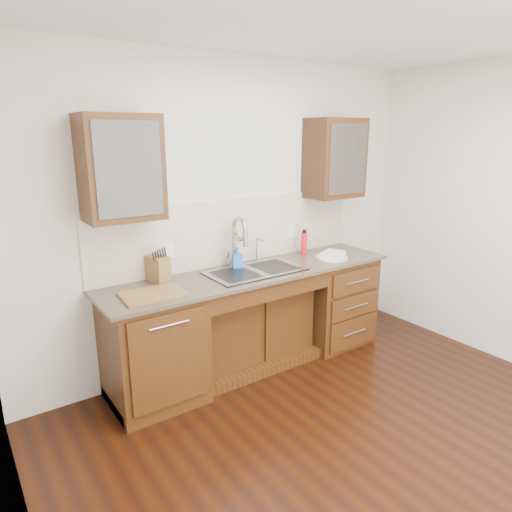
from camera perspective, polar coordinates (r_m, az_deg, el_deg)
ground at (r=3.45m, az=14.57°, el=-23.28°), size 4.00×3.50×0.10m
wall_back at (r=4.15m, az=-3.16°, el=5.20°), size 4.00×0.10×2.70m
wall_left at (r=1.83m, az=-29.39°, el=-10.18°), size 0.10×3.50×2.70m
base_cabinet_left at (r=3.72m, az=-12.72°, el=-11.20°), size 0.70×0.62×0.88m
base_cabinet_center at (r=4.23m, az=-1.02°, el=-8.80°), size 1.20×0.44×0.70m
base_cabinet_right at (r=4.69m, az=9.35°, el=-5.34°), size 0.70×0.62×0.88m
countertop at (r=3.95m, az=-0.21°, el=-2.09°), size 2.70×0.65×0.03m
backsplash at (r=4.13m, az=-2.69°, el=3.10°), size 2.70×0.02×0.59m
sink at (r=3.96m, az=-0.08°, el=-3.11°), size 0.84×0.46×0.19m
faucet at (r=4.03m, az=-2.76°, el=1.41°), size 0.04×0.04×0.40m
filter_tap at (r=4.19m, az=0.07°, el=0.85°), size 0.02×0.02×0.24m
upper_cabinet_left at (r=3.45m, az=-16.55°, el=10.50°), size 0.55×0.34×0.75m
upper_cabinet_right at (r=4.57m, az=9.79°, el=11.94°), size 0.55×0.34×0.75m
outlet_left at (r=3.84m, az=-10.81°, el=0.60°), size 0.08×0.01×0.12m
outlet_right at (r=4.51m, az=4.44°, el=3.01°), size 0.08×0.01×0.12m
soap_bottle at (r=4.00m, az=-2.37°, el=-0.24°), size 0.11×0.11×0.19m
water_bottle at (r=4.46m, az=6.02°, el=1.52°), size 0.07×0.07×0.22m
plate at (r=4.39m, az=9.43°, el=-0.21°), size 0.37×0.37×0.02m
dish_towel at (r=4.41m, az=9.53°, el=0.23°), size 0.30×0.26×0.04m
knife_block at (r=3.73m, az=-12.12°, el=-1.59°), size 0.15×0.21×0.21m
cutting_board at (r=3.45m, az=-12.80°, el=-4.67°), size 0.46×0.33×0.02m
cup_left_a at (r=3.41m, az=-18.85°, el=9.33°), size 0.12×0.12×0.09m
cup_left_b at (r=3.48m, az=-14.95°, el=9.79°), size 0.12×0.12×0.10m
cup_right_a at (r=4.48m, az=8.46°, el=11.19°), size 0.14×0.14×0.09m
cup_right_b at (r=4.62m, az=10.38°, el=11.27°), size 0.12×0.12×0.09m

